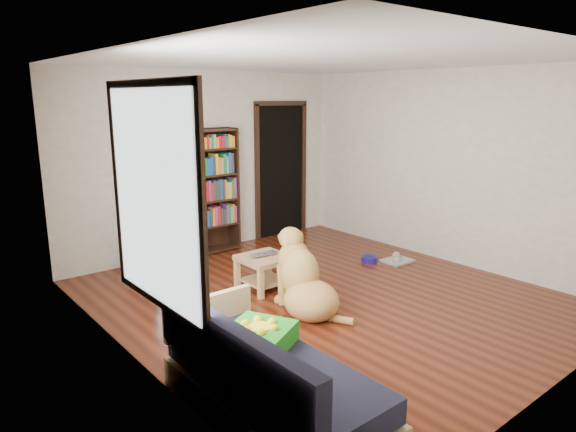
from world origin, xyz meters
TOP-DOWN VIEW (x-y plane):
  - ground at (0.00, 0.00)m, footprint 5.00×5.00m
  - ceiling at (0.00, 0.00)m, footprint 5.00×5.00m
  - wall_back at (0.00, 2.50)m, footprint 4.50×0.00m
  - wall_front at (0.00, -2.50)m, footprint 4.50×0.00m
  - wall_left at (-2.25, 0.00)m, footprint 0.00×5.00m
  - wall_right at (2.25, 0.00)m, footprint 0.00×5.00m
  - green_cushion at (-1.75, -1.14)m, footprint 0.60×0.60m
  - laptop at (-0.36, 0.63)m, footprint 0.36×0.24m
  - dog_bowl at (1.36, 0.54)m, footprint 0.22×0.22m
  - grey_rag at (1.66, 0.29)m, footprint 0.41×0.33m
  - window at (-2.23, -0.50)m, footprint 0.03×1.46m
  - doorway at (1.35, 2.48)m, footprint 1.03×0.05m
  - tv_stand at (-0.90, 2.25)m, footprint 0.90×0.45m
  - crt_tv at (-0.90, 2.27)m, footprint 0.55×0.52m
  - bookshelf at (0.05, 2.34)m, footprint 0.60×0.30m
  - sofa at (-1.87, -1.38)m, footprint 0.80×1.80m
  - coffee_table at (-0.36, 0.66)m, footprint 0.55×0.55m
  - dog at (-0.45, -0.14)m, footprint 0.64×1.11m

SIDE VIEW (x-z plane):
  - ground at x=0.00m, z-range 0.00..0.00m
  - grey_rag at x=1.66m, z-range 0.00..0.03m
  - dog_bowl at x=1.36m, z-range 0.00..0.08m
  - sofa at x=-1.87m, z-range -0.14..0.66m
  - tv_stand at x=-0.90m, z-range 0.02..0.52m
  - coffee_table at x=-0.36m, z-range 0.08..0.48m
  - dog at x=-0.45m, z-range -0.12..0.78m
  - laptop at x=-0.36m, z-range 0.40..0.43m
  - green_cushion at x=-1.75m, z-range 0.42..0.57m
  - crt_tv at x=-0.90m, z-range 0.45..1.03m
  - bookshelf at x=0.05m, z-range 0.10..1.90m
  - doorway at x=1.35m, z-range 0.03..2.21m
  - wall_back at x=0.00m, z-range -0.95..3.55m
  - wall_front at x=0.00m, z-range -0.95..3.55m
  - wall_left at x=-2.25m, z-range -1.20..3.80m
  - wall_right at x=2.25m, z-range -1.20..3.80m
  - window at x=-2.23m, z-range 0.65..2.35m
  - ceiling at x=0.00m, z-range 2.60..2.60m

